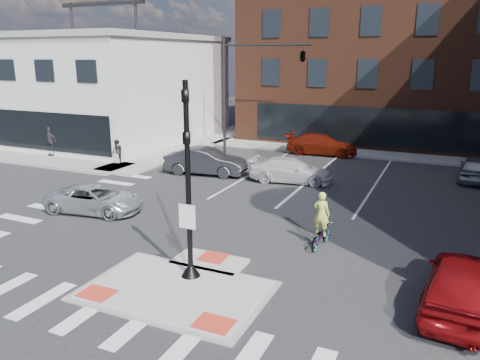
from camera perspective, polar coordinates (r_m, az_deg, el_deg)
The scene contains 19 objects.
ground at distance 14.70m, azimuth -6.79°, elevation -12.54°, with size 120.00×120.00×0.00m, color #28282B.
refuge_island at distance 14.48m, azimuth -7.34°, elevation -12.78°, with size 5.40×4.65×0.13m.
sidewalk_nw at distance 36.05m, azimuth -17.20°, elevation 3.62°, with size 23.50×20.50×0.15m.
sidewalk_n at distance 33.97m, azimuth 17.37°, elevation 2.94°, with size 26.00×3.00×0.15m, color gray.
building_nw at distance 42.48m, azimuth -18.80°, elevation 10.78°, with size 20.40×16.40×14.40m.
building_n at distance 43.26m, azimuth 20.00°, elevation 15.50°, with size 24.40×18.40×15.50m.
building_far_left at distance 64.04m, azimuth 15.00°, elevation 12.91°, with size 10.00×12.00×10.00m, color slate.
building_far_right at distance 65.12m, azimuth 26.99°, elevation 12.74°, with size 12.00×12.00×12.00m, color brown.
signal_pole at distance 14.09m, azimuth -6.26°, elevation -3.34°, with size 0.60×0.60×5.98m.
mast_arm_signal at distance 30.88m, azimuth 4.94°, elevation 13.90°, with size 6.10×2.24×8.00m.
silver_suv at distance 21.68m, azimuth -17.26°, elevation -2.24°, with size 1.99×4.32×1.20m, color silver.
red_sedan at distance 14.29m, azimuth 25.42°, elevation -11.34°, with size 1.84×4.57×1.56m, color maroon.
white_pickup at distance 25.78m, azimuth 6.22°, elevation 1.19°, with size 1.84×4.53×1.31m, color silver.
bg_car_dark at distance 27.34m, azimuth -4.21°, elevation 2.29°, with size 1.64×4.71×1.55m, color #29292F.
bg_car_silver at distance 29.02m, azimuth 26.78°, elevation 1.27°, with size 1.63×4.04×1.38m, color #9FA0A6.
bg_car_red at distance 33.32m, azimuth 9.92°, elevation 4.29°, with size 1.99×4.90×1.42m, color #99200D.
cyclist at distance 17.23m, azimuth 9.82°, elevation -5.85°, with size 0.75×1.68×2.09m.
pedestrian_a at distance 30.44m, azimuth -14.73°, elevation 3.38°, with size 0.73×0.57×1.50m, color black.
pedestrian_b at distance 34.17m, azimuth -22.11°, elevation 4.41°, with size 1.16×0.48×1.98m, color #302C35.
Camera 1 is at (6.89, -11.08, 6.77)m, focal length 35.00 mm.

